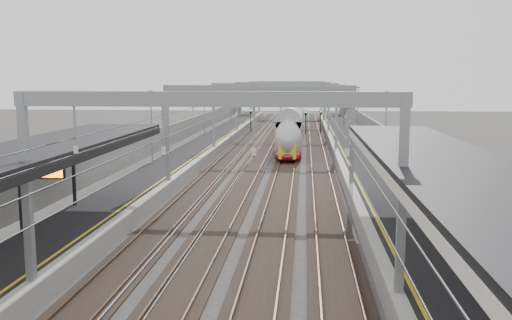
% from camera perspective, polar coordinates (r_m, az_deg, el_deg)
% --- Properties ---
extents(platform_left, '(4.00, 120.00, 1.00)m').
position_cam_1_polar(platform_left, '(62.80, -5.31, 1.20)').
color(platform_left, black).
rests_on(platform_left, ground).
extents(platform_right, '(4.00, 120.00, 1.00)m').
position_cam_1_polar(platform_right, '(61.99, 9.41, 1.04)').
color(platform_right, black).
rests_on(platform_right, ground).
extents(tracks, '(11.40, 140.00, 0.20)m').
position_cam_1_polar(tracks, '(61.94, 2.00, 0.72)').
color(tracks, black).
rests_on(tracks, ground).
extents(overhead_line, '(13.00, 140.00, 6.60)m').
position_cam_1_polar(overhead_line, '(68.06, 2.31, 6.53)').
color(overhead_line, gray).
rests_on(overhead_line, platform_left).
extents(canopy_right, '(4.40, 30.00, 4.24)m').
position_cam_1_polar(canopy_right, '(20.15, 18.88, -0.64)').
color(canopy_right, black).
rests_on(canopy_right, platform_right).
extents(overbridge, '(22.00, 2.20, 6.90)m').
position_cam_1_polar(overbridge, '(116.42, 3.43, 6.76)').
color(overbridge, slate).
rests_on(overbridge, ground).
extents(wall_left, '(0.30, 120.00, 3.20)m').
position_cam_1_polar(wall_left, '(63.33, -8.18, 2.21)').
color(wall_left, slate).
rests_on(wall_left, ground).
extents(wall_right, '(0.30, 120.00, 3.20)m').
position_cam_1_polar(wall_right, '(62.20, 12.37, 2.00)').
color(wall_right, slate).
rests_on(wall_right, ground).
extents(train, '(2.61, 47.48, 4.12)m').
position_cam_1_polar(train, '(75.39, 3.69, 3.54)').
color(train, maroon).
rests_on(train, ground).
extents(bench, '(0.61, 1.68, 0.85)m').
position_cam_1_polar(bench, '(27.93, 17.83, -5.73)').
color(bench, black).
rests_on(bench, platform_right).
extents(signal_green, '(0.32, 0.32, 3.48)m').
position_cam_1_polar(signal_green, '(87.41, -0.54, 4.43)').
color(signal_green, black).
rests_on(signal_green, ground).
extents(signal_red_near, '(0.32, 0.32, 3.48)m').
position_cam_1_polar(signal_red_near, '(83.85, 4.99, 4.25)').
color(signal_red_near, black).
rests_on(signal_red_near, ground).
extents(signal_red_far, '(0.32, 0.32, 3.48)m').
position_cam_1_polar(signal_red_far, '(85.56, 6.47, 4.30)').
color(signal_red_far, black).
rests_on(signal_red_far, ground).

